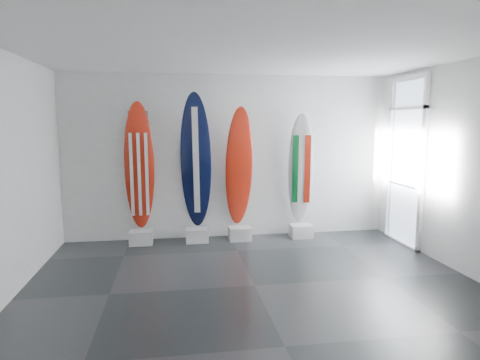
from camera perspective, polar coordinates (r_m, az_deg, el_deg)
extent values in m
plane|color=black|center=(5.70, 2.01, -14.14)|extent=(6.00, 6.00, 0.00)
plane|color=white|center=(5.36, 2.17, 17.12)|extent=(6.00, 6.00, 0.00)
plane|color=silver|center=(7.79, -1.41, 3.15)|extent=(6.00, 0.00, 6.00)
plane|color=silver|center=(2.94, 11.39, -4.71)|extent=(6.00, 0.00, 6.00)
plane|color=silver|center=(5.60, -29.65, 0.31)|extent=(0.00, 5.00, 5.00)
plane|color=silver|center=(6.59, 28.64, 1.35)|extent=(0.00, 5.00, 5.00)
cube|color=silver|center=(7.67, -13.28, -7.62)|extent=(0.40, 0.30, 0.24)
ellipsoid|color=#9C1C0D|center=(7.54, -13.52, 1.76)|extent=(0.53, 0.40, 2.26)
cube|color=silver|center=(7.65, -5.84, -7.48)|extent=(0.40, 0.30, 0.24)
ellipsoid|color=black|center=(7.51, -6.02, 2.55)|extent=(0.60, 0.44, 2.43)
cube|color=silver|center=(7.73, -0.01, -7.28)|extent=(0.40, 0.30, 0.24)
ellipsoid|color=#9C1C0D|center=(7.61, -0.13, 1.73)|extent=(0.51, 0.46, 2.19)
cube|color=silver|center=(7.98, 8.29, -6.87)|extent=(0.40, 0.30, 0.24)
ellipsoid|color=silver|center=(7.87, 8.24, 1.46)|extent=(0.50, 0.29, 2.07)
cube|color=silver|center=(8.01, -19.10, -5.49)|extent=(0.09, 0.02, 0.13)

